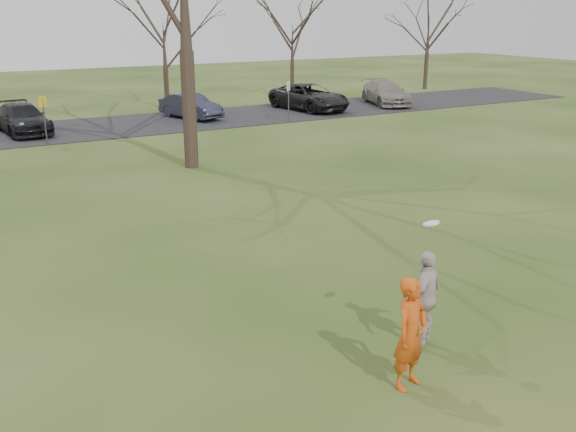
% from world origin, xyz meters
% --- Properties ---
extents(ground, '(120.00, 120.00, 0.00)m').
position_xyz_m(ground, '(0.00, 0.00, 0.00)').
color(ground, '#1E380F').
rests_on(ground, ground).
extents(parking_strip, '(62.00, 6.50, 0.04)m').
position_xyz_m(parking_strip, '(0.00, 25.00, 0.02)').
color(parking_strip, black).
rests_on(parking_strip, ground).
extents(player_defender, '(0.76, 0.62, 1.80)m').
position_xyz_m(player_defender, '(-0.28, -0.35, 0.90)').
color(player_defender, '#C64910').
rests_on(player_defender, ground).
extents(car_3, '(2.39, 4.81, 1.34)m').
position_xyz_m(car_3, '(-2.53, 25.21, 0.71)').
color(car_3, black).
rests_on(car_3, parking_strip).
extents(car_5, '(2.55, 4.15, 1.29)m').
position_xyz_m(car_5, '(5.92, 25.44, 0.69)').
color(car_5, '#29293E').
rests_on(car_5, parking_strip).
extents(car_6, '(3.24, 5.60, 1.47)m').
position_xyz_m(car_6, '(13.05, 25.02, 0.77)').
color(car_6, black).
rests_on(car_6, parking_strip).
extents(car_7, '(3.25, 5.12, 1.38)m').
position_xyz_m(car_7, '(18.30, 24.64, 0.73)').
color(car_7, gray).
rests_on(car_7, parking_strip).
extents(catching_play, '(1.05, 0.82, 2.23)m').
position_xyz_m(catching_play, '(0.75, 0.51, 0.93)').
color(catching_play, beige).
rests_on(catching_play, ground).
extents(sign_yellow, '(0.35, 0.35, 2.08)m').
position_xyz_m(sign_yellow, '(-2.00, 22.00, 1.45)').
color(sign_yellow, '#47474C').
rests_on(sign_yellow, ground).
extents(sign_white, '(0.35, 0.35, 2.08)m').
position_xyz_m(sign_white, '(10.00, 22.00, 1.45)').
color(sign_white, '#47474C').
rests_on(sign_white, ground).
extents(small_tree_row, '(55.00, 5.90, 8.50)m').
position_xyz_m(small_tree_row, '(4.38, 30.06, 3.89)').
color(small_tree_row, '#352821').
rests_on(small_tree_row, ground).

